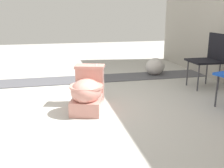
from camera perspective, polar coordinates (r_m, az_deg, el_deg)
ground_plane at (r=3.30m, az=-8.24°, el=-5.08°), size 14.00×14.00×0.00m
gravel_strip at (r=4.64m, az=-3.60°, el=1.16°), size 0.56×8.00×0.01m
toilet at (r=3.15m, az=-5.33°, el=-1.74°), size 0.71×0.54×0.52m
folding_chair_left at (r=4.30m, az=20.63°, el=5.95°), size 0.45×0.45×0.83m
boulder_near at (r=5.00m, az=9.37°, el=3.79°), size 0.54×0.54×0.31m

